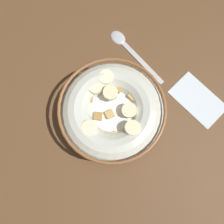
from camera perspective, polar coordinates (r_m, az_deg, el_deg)
The scene contains 4 objects.
ground_plane at distance 45.95cm, azimuth 0.00°, elevation -1.11°, with size 116.81×116.81×2.00cm, color brown.
cereal_bowl at distance 41.77cm, azimuth -0.02°, elevation 0.11°, with size 19.54×19.54×6.43cm.
spoon at distance 50.28cm, azimuth 3.69°, elevation 16.66°, with size 15.56×7.61×0.80cm.
folded_napkin at distance 48.90cm, azimuth 21.15°, elevation 2.99°, with size 10.94×6.56×0.30cm, color silver.
Camera 1 is at (4.32, -8.28, 43.99)cm, focal length 35.64 mm.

